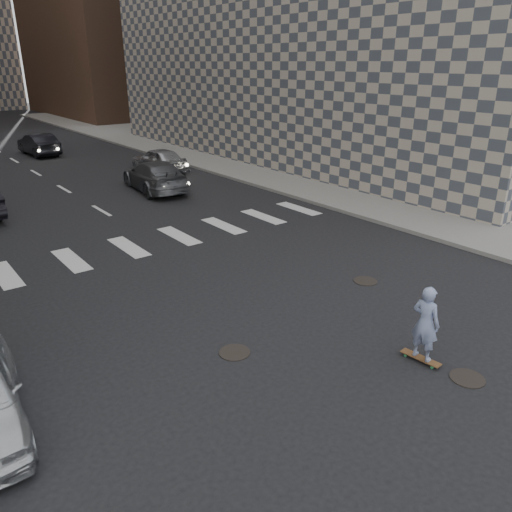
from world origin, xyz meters
The scene contains 9 objects.
ground centered at (0.00, 0.00, 0.00)m, with size 160.00×160.00×0.00m, color black.
sidewalk_right centered at (14.50, 20.00, 0.07)m, with size 13.00×80.00×0.15m, color gray.
manhole_a centered at (1.20, -2.50, 0.01)m, with size 0.70×0.70×0.02m, color black.
manhole_b centered at (-2.00, 1.20, 0.01)m, with size 0.70×0.70×0.02m, color black.
manhole_c centered at (3.30, 2.00, 0.01)m, with size 0.70×0.70×0.02m, color black.
skateboarder centered at (0.99, -1.53, 0.93)m, with size 0.46×0.90×1.77m.
traffic_car_b centered at (3.58, 15.90, 0.73)m, with size 2.06×5.06×1.47m, color #595B60.
traffic_car_d centered at (5.92, 20.00, 0.69)m, with size 1.64×4.07×1.39m, color #BABCC2.
traffic_car_e centered at (1.94, 30.04, 0.73)m, with size 1.55×4.45×1.47m, color black.
Camera 1 is at (-7.46, -6.64, 6.03)m, focal length 35.00 mm.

